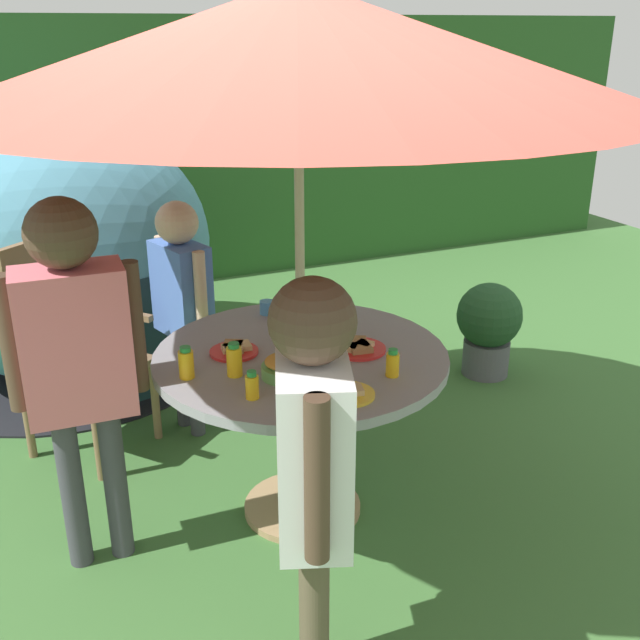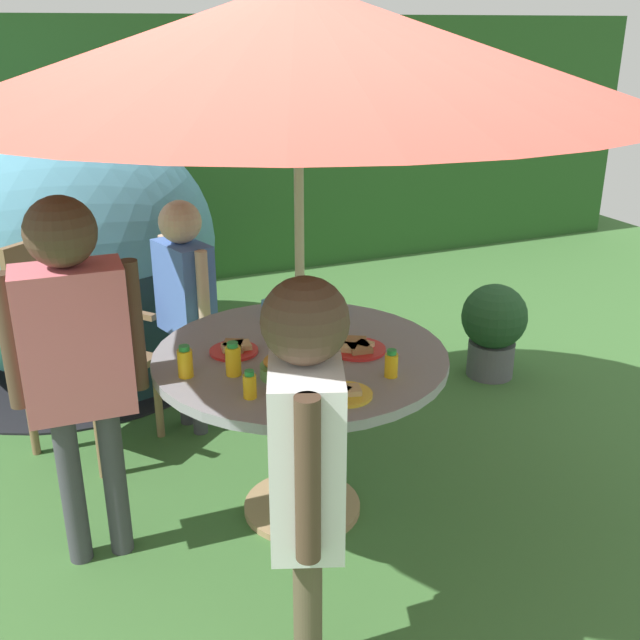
% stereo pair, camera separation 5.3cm
% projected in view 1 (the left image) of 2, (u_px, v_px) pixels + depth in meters
% --- Properties ---
extents(ground_plane, '(10.00, 10.00, 0.02)m').
position_uv_depth(ground_plane, '(302.00, 511.00, 3.23)').
color(ground_plane, '#3D6B33').
extents(hedge_backdrop, '(9.00, 0.70, 2.02)m').
position_uv_depth(hedge_backdrop, '(126.00, 153.00, 5.85)').
color(hedge_backdrop, '#285623').
rests_on(hedge_backdrop, ground_plane).
extents(garden_table, '(1.17, 1.17, 0.74)m').
position_uv_depth(garden_table, '(301.00, 387.00, 3.01)').
color(garden_table, tan).
rests_on(garden_table, ground_plane).
extents(patio_umbrella, '(2.48, 2.48, 2.09)m').
position_uv_depth(patio_umbrella, '(298.00, 44.00, 2.53)').
color(patio_umbrella, '#B7AD8C').
rests_on(patio_umbrella, ground_plane).
extents(wooden_chair, '(0.65, 0.65, 1.04)m').
position_uv_depth(wooden_chair, '(68.00, 339.00, 3.54)').
color(wooden_chair, brown).
rests_on(wooden_chair, ground_plane).
extents(dome_tent, '(2.20, 2.20, 1.50)m').
position_uv_depth(dome_tent, '(57.00, 248.00, 4.33)').
color(dome_tent, teal).
rests_on(dome_tent, ground_plane).
extents(potted_plant, '(0.38, 0.38, 0.56)m').
position_uv_depth(potted_plant, '(489.00, 325.00, 4.37)').
color(potted_plant, '#595960').
rests_on(potted_plant, ground_plane).
extents(child_in_blue_shirt, '(0.25, 0.39, 1.19)m').
position_uv_depth(child_in_blue_shirt, '(182.00, 290.00, 3.59)').
color(child_in_blue_shirt, '#3F3F47').
rests_on(child_in_blue_shirt, ground_plane).
extents(child_in_pink_shirt, '(0.48, 0.24, 1.43)m').
position_uv_depth(child_in_pink_shirt, '(75.00, 343.00, 2.60)').
color(child_in_pink_shirt, '#3F3F47').
rests_on(child_in_pink_shirt, ground_plane).
extents(child_in_white_shirt, '(0.31, 0.44, 1.36)m').
position_uv_depth(child_in_white_shirt, '(313.00, 449.00, 2.04)').
color(child_in_white_shirt, brown).
rests_on(child_in_white_shirt, ground_plane).
extents(snack_bowl, '(0.18, 0.18, 0.08)m').
position_uv_depth(snack_bowl, '(285.00, 367.00, 2.74)').
color(snack_bowl, '#66B259').
rests_on(snack_bowl, garden_table).
extents(plate_center_back, '(0.19, 0.19, 0.03)m').
position_uv_depth(plate_center_back, '(234.00, 350.00, 2.95)').
color(plate_center_back, red).
rests_on(plate_center_back, garden_table).
extents(plate_mid_left, '(0.22, 0.22, 0.03)m').
position_uv_depth(plate_mid_left, '(358.00, 347.00, 2.97)').
color(plate_mid_left, red).
rests_on(plate_mid_left, garden_table).
extents(plate_mid_right, '(0.24, 0.24, 0.03)m').
position_uv_depth(plate_mid_right, '(320.00, 312.00, 3.34)').
color(plate_mid_right, '#338CD8').
rests_on(plate_mid_right, garden_table).
extents(plate_center_front, '(0.19, 0.19, 0.03)m').
position_uv_depth(plate_center_front, '(348.00, 393.00, 2.60)').
color(plate_center_front, yellow).
rests_on(plate_center_front, garden_table).
extents(juice_bottle_near_left, '(0.06, 0.06, 0.13)m').
position_uv_depth(juice_bottle_near_left, '(234.00, 360.00, 2.74)').
color(juice_bottle_near_left, yellow).
rests_on(juice_bottle_near_left, garden_table).
extents(juice_bottle_near_right, '(0.06, 0.06, 0.12)m').
position_uv_depth(juice_bottle_near_right, '(186.00, 363.00, 2.72)').
color(juice_bottle_near_right, yellow).
rests_on(juice_bottle_near_right, garden_table).
extents(juice_bottle_far_left, '(0.05, 0.05, 0.11)m').
position_uv_depth(juice_bottle_far_left, '(318.00, 347.00, 2.87)').
color(juice_bottle_far_left, yellow).
rests_on(juice_bottle_far_left, garden_table).
extents(juice_bottle_far_right, '(0.05, 0.05, 0.10)m').
position_uv_depth(juice_bottle_far_right, '(252.00, 386.00, 2.58)').
color(juice_bottle_far_right, yellow).
rests_on(juice_bottle_far_right, garden_table).
extents(juice_bottle_front_edge, '(0.05, 0.05, 0.11)m').
position_uv_depth(juice_bottle_front_edge, '(393.00, 364.00, 2.74)').
color(juice_bottle_front_edge, yellow).
rests_on(juice_bottle_front_edge, garden_table).
extents(cup_near, '(0.06, 0.06, 0.06)m').
position_uv_depth(cup_near, '(267.00, 307.00, 3.33)').
color(cup_near, '#4C99D8').
rests_on(cup_near, garden_table).
extents(cup_far, '(0.06, 0.06, 0.07)m').
position_uv_depth(cup_far, '(291.00, 329.00, 3.09)').
color(cup_far, '#E04C47').
rests_on(cup_far, garden_table).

